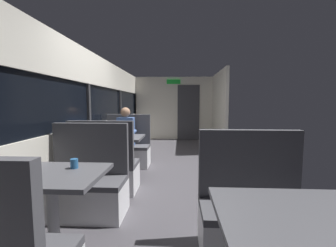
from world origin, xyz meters
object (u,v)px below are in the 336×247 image
at_px(bench_near_window_facing_entry, 87,187).
at_px(dining_table_front_aisle, 297,230).
at_px(bench_front_aisle_facing_entry, 253,218).
at_px(seated_passenger, 126,142).
at_px(bench_mid_window_facing_entry, 127,150).
at_px(dining_table_near_window, 52,184).
at_px(bench_mid_window_facing_end, 105,170).
at_px(dining_table_mid_window, 118,142).
at_px(coffee_cup_primary, 74,164).

bearing_deg(bench_near_window_facing_entry, dining_table_front_aisle, -35.98).
xyz_separation_m(dining_table_front_aisle, bench_front_aisle_facing_entry, (0.00, 0.70, -0.31)).
bearing_deg(seated_passenger, dining_table_front_aisle, -61.50).
bearing_deg(bench_mid_window_facing_entry, seated_passenger, -90.00).
xyz_separation_m(dining_table_near_window, bench_mid_window_facing_end, (0.00, 1.37, -0.31)).
bearing_deg(dining_table_mid_window, coffee_cup_primary, -85.86).
bearing_deg(dining_table_near_window, bench_front_aisle_facing_entry, 3.18).
relative_size(dining_table_near_window, seated_passenger, 0.71).
distance_m(bench_mid_window_facing_entry, bench_front_aisle_facing_entry, 3.21).
distance_m(dining_table_mid_window, bench_mid_window_facing_end, 0.77).
distance_m(bench_near_window_facing_entry, dining_table_mid_window, 1.41).
xyz_separation_m(dining_table_mid_window, bench_mid_window_facing_end, (0.00, -0.70, -0.31)).
height_order(dining_table_front_aisle, seated_passenger, seated_passenger).
bearing_deg(seated_passenger, bench_mid_window_facing_entry, 90.00).
xyz_separation_m(dining_table_mid_window, bench_mid_window_facing_entry, (0.00, 0.70, -0.31)).
bearing_deg(bench_near_window_facing_entry, dining_table_near_window, -90.00).
distance_m(bench_near_window_facing_entry, coffee_cup_primary, 0.73).
bearing_deg(bench_near_window_facing_entry, bench_mid_window_facing_entry, 90.00).
xyz_separation_m(bench_near_window_facing_entry, dining_table_mid_window, (0.00, 1.37, 0.31)).
relative_size(bench_front_aisle_facing_entry, coffee_cup_primary, 12.22).
bearing_deg(bench_front_aisle_facing_entry, bench_near_window_facing_entry, 161.47).
bearing_deg(bench_mid_window_facing_end, bench_front_aisle_facing_entry, -35.39).
height_order(dining_table_near_window, bench_front_aisle_facing_entry, bench_front_aisle_facing_entry).
relative_size(dining_table_mid_window, bench_mid_window_facing_entry, 0.82).
xyz_separation_m(dining_table_near_window, coffee_cup_primary, (0.14, 0.15, 0.15)).
relative_size(bench_near_window_facing_entry, bench_mid_window_facing_entry, 1.00).
distance_m(bench_mid_window_facing_end, seated_passenger, 1.34).
xyz_separation_m(bench_mid_window_facing_end, bench_mid_window_facing_entry, (0.00, 1.40, 0.00)).
relative_size(bench_mid_window_facing_end, bench_front_aisle_facing_entry, 1.00).
relative_size(bench_near_window_facing_entry, seated_passenger, 0.87).
height_order(dining_table_mid_window, bench_mid_window_facing_entry, bench_mid_window_facing_entry).
height_order(dining_table_front_aisle, coffee_cup_primary, coffee_cup_primary).
height_order(dining_table_front_aisle, bench_front_aisle_facing_entry, bench_front_aisle_facing_entry).
relative_size(bench_mid_window_facing_end, seated_passenger, 0.87).
distance_m(dining_table_near_window, bench_mid_window_facing_entry, 2.79).
bearing_deg(bench_near_window_facing_entry, coffee_cup_primary, -75.87).
relative_size(bench_mid_window_facing_end, bench_mid_window_facing_entry, 1.00).
bearing_deg(dining_table_front_aisle, seated_passenger, 118.50).
relative_size(dining_table_mid_window, dining_table_front_aisle, 1.00).
bearing_deg(bench_mid_window_facing_end, coffee_cup_primary, -83.51).
distance_m(bench_mid_window_facing_entry, seated_passenger, 0.22).
distance_m(bench_mid_window_facing_end, dining_table_front_aisle, 2.68).
height_order(bench_mid_window_facing_entry, dining_table_front_aisle, bench_mid_window_facing_entry).
relative_size(dining_table_mid_window, seated_passenger, 0.71).
bearing_deg(coffee_cup_primary, bench_mid_window_facing_end, 96.49).
height_order(bench_mid_window_facing_end, dining_table_front_aisle, bench_mid_window_facing_end).
bearing_deg(dining_table_mid_window, bench_mid_window_facing_end, -90.00).
bearing_deg(dining_table_near_window, coffee_cup_primary, 46.30).
xyz_separation_m(dining_table_mid_window, coffee_cup_primary, (0.14, -1.92, 0.15)).
bearing_deg(coffee_cup_primary, dining_table_front_aisle, -24.32).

